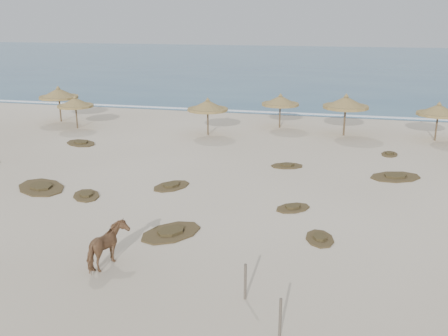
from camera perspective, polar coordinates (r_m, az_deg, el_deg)
The scene contains 22 objects.
ground at distance 19.81m, azimuth -10.44°, elevation -7.21°, with size 160.00×160.00×0.00m, color beige.
ocean at distance 92.10m, azimuth 8.84°, elevation 11.84°, with size 200.00×100.00×0.01m, color #275277.
foam_line at distance 43.85m, azimuth 3.26°, elevation 6.45°, with size 70.00×0.60×0.01m, color white.
palapa_0 at distance 38.47m, azimuth -16.63°, elevation 7.15°, with size 2.74×2.74×2.45m.
palapa_1 at distance 41.39m, azimuth -18.39°, elevation 8.05°, with size 3.19×3.19×2.82m.
palapa_2 at distance 34.73m, azimuth -1.88°, elevation 7.10°, with size 3.54×3.54×2.64m.
palapa_3 at distance 37.27m, azimuth 6.46°, elevation 7.62°, with size 3.42×3.42×2.59m.
palapa_4 at distance 35.56m, azimuth 13.75°, elevation 7.24°, with size 4.11×4.11×2.94m.
palapa_5 at distance 36.01m, azimuth 23.31°, elevation 6.07°, with size 3.28×3.28×2.64m.
horse at distance 17.12m, azimuth -13.18°, elevation -8.72°, with size 0.78×1.72×1.46m, color brown.
fence_post_near at distance 15.00m, azimuth 2.44°, elevation -12.85°, with size 0.09×0.09×1.14m, color brown.
fence_post_far at distance 13.57m, azimuth 6.44°, elevation -16.59°, with size 0.08×0.08×1.10m, color brown.
scrub_1 at distance 25.84m, azimuth -20.18°, elevation -2.06°, with size 3.64×3.46×0.16m.
scrub_2 at distance 24.04m, azimuth -15.46°, elevation -3.01°, with size 2.01×2.17×0.16m.
scrub_3 at distance 24.57m, azimuth -6.04°, elevation -2.03°, with size 2.18×2.46×0.16m.
scrub_4 at distance 21.92m, azimuth 7.88°, elevation -4.51°, with size 1.94×1.91×0.16m.
scrub_5 at distance 27.31m, azimuth 18.99°, elevation -0.93°, with size 3.24×2.80×0.16m.
scrub_6 at distance 34.01m, azimuth -16.04°, elevation 2.78°, with size 2.87×2.60×0.16m.
scrub_7 at distance 27.94m, azimuth 7.21°, elevation 0.28°, with size 2.07×1.65×0.16m.
scrub_9 at distance 19.46m, azimuth -6.08°, elevation -7.30°, with size 2.86×3.10×0.16m.
scrub_10 at distance 31.67m, azimuth 18.39°, elevation 1.54°, with size 1.21×1.62×0.16m.
scrub_12 at distance 19.20m, azimuth 10.88°, elevation -7.88°, with size 1.34×1.79×0.16m.
Camera 1 is at (7.58, -16.44, 8.04)m, focal length 40.00 mm.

